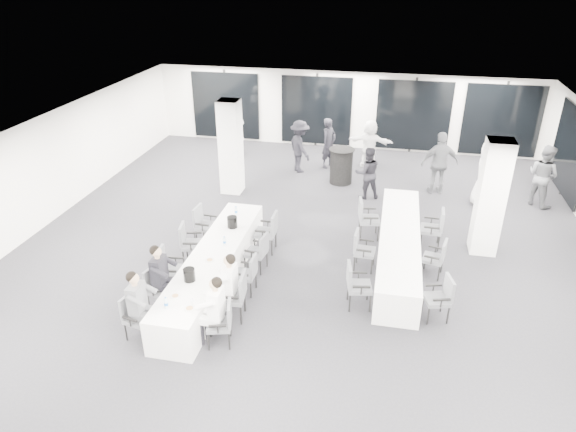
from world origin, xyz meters
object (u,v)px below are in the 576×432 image
Objects in this scene: chair_main_left_near at (135,314)px; chair_main_right_second at (236,293)px; chair_side_left_far at (366,216)px; standing_guest_c at (300,143)px; standing_guest_a at (329,140)px; chair_main_right_mid at (248,272)px; chair_side_right_far at (435,226)px; chair_main_right_far at (269,230)px; chair_side_right_mid at (437,256)px; standing_guest_e at (486,170)px; standing_guest_b at (368,170)px; standing_guest_d at (440,159)px; ice_bucket_far at (232,222)px; chair_main_left_fourth at (189,241)px; standing_guest_g at (236,126)px; chair_side_left_mid at (361,248)px; chair_side_right_near at (441,296)px; standing_guest_h at (544,172)px; chair_side_left_near at (356,283)px; banquet_table_main at (214,268)px; ice_bucket_near at (189,275)px; cocktail_table at (341,166)px; standing_guest_f at (370,140)px; chair_main_left_far at (203,223)px; chair_main_left_mid at (168,267)px; chair_main_left_second at (157,286)px; chair_main_right_fourth at (259,250)px.

chair_main_left_near is 1.90m from chair_main_right_second.
standing_guest_c is at bearing -158.49° from chair_side_left_far.
chair_main_right_second is at bearing -153.87° from standing_guest_a.
chair_side_right_far reaches higher than chair_main_right_mid.
chair_main_right_mid is at bearing 179.67° from chair_main_right_far.
standing_guest_e is at bearing -6.66° from chair_side_right_mid.
standing_guest_d is at bearing -177.06° from standing_guest_b.
ice_bucket_far is (-4.92, -4.80, -0.19)m from standing_guest_d.
chair_main_left_fourth is 2.44m from chair_main_right_second.
chair_side_left_far reaches higher than chair_side_right_far.
chair_side_right_far is 8.67m from standing_guest_g.
standing_guest_b reaches higher than chair_side_left_mid.
chair_side_right_near is 6.32m from standing_guest_d.
standing_guest_h is (6.32, -1.75, 0.06)m from standing_guest_a.
standing_guest_d reaches higher than chair_side_left_near.
banquet_table_main is at bearing 116.43° from standing_guest_e.
standing_guest_d is 8.31× the size of ice_bucket_near.
chair_side_right_near is at bearing 50.93° from chair_side_left_mid.
banquet_table_main is 1.19m from ice_bucket_near.
standing_guest_f is at bearing 64.91° from cocktail_table.
standing_guest_e is at bearing -29.42° from chair_side_right_near.
standing_guest_f reaches higher than chair_main_left_far.
standing_guest_a is (-1.60, 6.24, 0.42)m from chair_side_left_mid.
standing_guest_c is (1.43, 6.19, 0.42)m from chair_main_left_fourth.
standing_guest_d reaches higher than chair_main_right_mid.
chair_main_left_mid is at bearing 120.82° from chair_side_right_far.
chair_main_left_second is 0.41× the size of standing_guest_d.
chair_main_left_fourth is at bearing 77.36° from standing_guest_h.
chair_side_right_near is at bearing -84.42° from chair_main_right_second.
standing_guest_e is (5.37, 4.66, 0.55)m from chair_main_right_fourth.
ice_bucket_near is at bearing 152.82° from chair_main_left_near.
standing_guest_g is 10.03m from standing_guest_h.
chair_main_right_second is at bearing -39.54° from chair_side_left_far.
standing_guest_a is 7.38× the size of ice_bucket_near.
chair_main_right_far is 2.26m from chair_side_left_mid.
standing_guest_d is at bearing 121.05° from chair_main_left_fourth.
chair_main_left_fourth is 4.01m from chair_side_left_near.
standing_guest_b is (-0.15, 2.47, 0.29)m from chair_side_left_far.
chair_main_right_mid is 0.98× the size of chair_side_right_mid.
standing_guest_c is at bearing 3.65° from chair_main_right_mid.
standing_guest_g is at bearing -140.15° from chair_side_left_mid.
chair_side_left_far is 1.03× the size of chair_side_right_far.
chair_main_right_mid is 2.25m from chair_side_left_near.
chair_main_left_fourth is 1.09× the size of chair_side_right_mid.
standing_guest_e is at bearing -25.70° from chair_side_right_far.
standing_guest_e reaches higher than ice_bucket_near.
chair_main_right_second is 8.60m from standing_guest_a.
standing_guest_h is (1.60, 0.38, -0.06)m from standing_guest_e.
chair_main_left_mid is 5.83m from chair_side_right_mid.
chair_main_right_mid is 8.28m from standing_guest_f.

